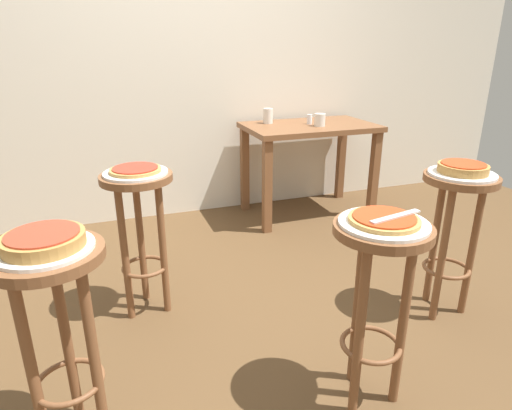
{
  "coord_description": "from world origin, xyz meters",
  "views": [
    {
      "loc": [
        -0.7,
        -1.84,
        1.33
      ],
      "look_at": [
        -0.09,
        -0.15,
        0.67
      ],
      "focal_mm": 31.0,
      "sensor_mm": 36.0,
      "label": 1
    }
  ],
  "objects_px": {
    "serving_plate_middle": "(45,249)",
    "cup_near_edge": "(320,120)",
    "dining_table": "(309,140)",
    "cup_far_edge": "(268,116)",
    "stool_foreground": "(378,279)",
    "pizza_foreground": "(384,219)",
    "serving_plate_rear": "(136,173)",
    "stool_middle": "(56,310)",
    "stool_rear": "(140,215)",
    "pizza_leftside": "(463,168)",
    "serving_plate_leftside": "(462,174)",
    "pizza_middle": "(43,240)",
    "serving_plate_foreground": "(384,223)",
    "stool_leftside": "(455,216)",
    "pizza_server_knife": "(396,216)",
    "condiment_shaker": "(309,119)",
    "pizza_rear": "(135,170)"
  },
  "relations": [
    {
      "from": "serving_plate_middle",
      "to": "cup_near_edge",
      "type": "distance_m",
      "value": 2.43
    },
    {
      "from": "dining_table",
      "to": "cup_far_edge",
      "type": "relative_size",
      "value": 8.68
    },
    {
      "from": "stool_foreground",
      "to": "pizza_foreground",
      "type": "distance_m",
      "value": 0.23
    },
    {
      "from": "stool_foreground",
      "to": "serving_plate_rear",
      "type": "bearing_deg",
      "value": 128.46
    },
    {
      "from": "stool_middle",
      "to": "stool_rear",
      "type": "relative_size",
      "value": 1.0
    },
    {
      "from": "pizza_leftside",
      "to": "stool_rear",
      "type": "distance_m",
      "value": 1.57
    },
    {
      "from": "pizza_foreground",
      "to": "serving_plate_leftside",
      "type": "height_order",
      "value": "pizza_foreground"
    },
    {
      "from": "serving_plate_middle",
      "to": "cup_far_edge",
      "type": "height_order",
      "value": "cup_far_edge"
    },
    {
      "from": "stool_foreground",
      "to": "pizza_middle",
      "type": "relative_size",
      "value": 3.09
    },
    {
      "from": "stool_foreground",
      "to": "serving_plate_foreground",
      "type": "relative_size",
      "value": 2.4
    },
    {
      "from": "cup_far_edge",
      "to": "serving_plate_leftside",
      "type": "bearing_deg",
      "value": -78.96
    },
    {
      "from": "stool_leftside",
      "to": "cup_far_edge",
      "type": "distance_m",
      "value": 1.74
    },
    {
      "from": "serving_plate_rear",
      "to": "pizza_server_knife",
      "type": "relative_size",
      "value": 1.39
    },
    {
      "from": "serving_plate_foreground",
      "to": "stool_leftside",
      "type": "relative_size",
      "value": 0.42
    },
    {
      "from": "serving_plate_middle",
      "to": "condiment_shaker",
      "type": "bearing_deg",
      "value": 45.04
    },
    {
      "from": "pizza_rear",
      "to": "cup_near_edge",
      "type": "height_order",
      "value": "cup_near_edge"
    },
    {
      "from": "stool_leftside",
      "to": "dining_table",
      "type": "height_order",
      "value": "stool_leftside"
    },
    {
      "from": "stool_middle",
      "to": "pizza_rear",
      "type": "height_order",
      "value": "pizza_rear"
    },
    {
      "from": "stool_foreground",
      "to": "pizza_middle",
      "type": "distance_m",
      "value": 1.12
    },
    {
      "from": "pizza_foreground",
      "to": "pizza_middle",
      "type": "distance_m",
      "value": 1.09
    },
    {
      "from": "serving_plate_rear",
      "to": "pizza_foreground",
      "type": "bearing_deg",
      "value": -51.54
    },
    {
      "from": "stool_foreground",
      "to": "stool_leftside",
      "type": "bearing_deg",
      "value": 28.79
    },
    {
      "from": "serving_plate_rear",
      "to": "pizza_leftside",
      "type": "bearing_deg",
      "value": -20.45
    },
    {
      "from": "stool_middle",
      "to": "serving_plate_foreground",
      "type": "bearing_deg",
      "value": -9.47
    },
    {
      "from": "cup_near_edge",
      "to": "pizza_rear",
      "type": "bearing_deg",
      "value": -148.24
    },
    {
      "from": "serving_plate_leftside",
      "to": "cup_far_edge",
      "type": "height_order",
      "value": "cup_far_edge"
    },
    {
      "from": "serving_plate_leftside",
      "to": "pizza_foreground",
      "type": "bearing_deg",
      "value": -151.21
    },
    {
      "from": "pizza_leftside",
      "to": "serving_plate_rear",
      "type": "distance_m",
      "value": 1.55
    },
    {
      "from": "stool_leftside",
      "to": "pizza_leftside",
      "type": "height_order",
      "value": "pizza_leftside"
    },
    {
      "from": "stool_leftside",
      "to": "stool_rear",
      "type": "relative_size",
      "value": 1.0
    },
    {
      "from": "pizza_middle",
      "to": "serving_plate_rear",
      "type": "relative_size",
      "value": 0.79
    },
    {
      "from": "pizza_middle",
      "to": "pizza_leftside",
      "type": "distance_m",
      "value": 1.8
    },
    {
      "from": "serving_plate_middle",
      "to": "pizza_rear",
      "type": "relative_size",
      "value": 1.19
    },
    {
      "from": "serving_plate_foreground",
      "to": "serving_plate_rear",
      "type": "height_order",
      "value": "same"
    },
    {
      "from": "stool_foreground",
      "to": "serving_plate_middle",
      "type": "xyz_separation_m",
      "value": [
        -1.08,
        0.18,
        0.22
      ]
    },
    {
      "from": "serving_plate_middle",
      "to": "pizza_rear",
      "type": "height_order",
      "value": "pizza_rear"
    },
    {
      "from": "pizza_rear",
      "to": "condiment_shaker",
      "type": "xyz_separation_m",
      "value": [
        1.41,
        1.0,
        0.01
      ]
    },
    {
      "from": "pizza_leftside",
      "to": "serving_plate_foreground",
      "type": "bearing_deg",
      "value": -151.21
    },
    {
      "from": "stool_rear",
      "to": "cup_near_edge",
      "type": "height_order",
      "value": "cup_near_edge"
    },
    {
      "from": "pizza_foreground",
      "to": "condiment_shaker",
      "type": "height_order",
      "value": "condiment_shaker"
    },
    {
      "from": "pizza_middle",
      "to": "stool_rear",
      "type": "xyz_separation_m",
      "value": [
        0.34,
        0.75,
        -0.24
      ]
    },
    {
      "from": "serving_plate_leftside",
      "to": "pizza_server_knife",
      "type": "distance_m",
      "value": 0.8
    },
    {
      "from": "stool_rear",
      "to": "condiment_shaker",
      "type": "bearing_deg",
      "value": 35.34
    },
    {
      "from": "pizza_foreground",
      "to": "serving_plate_middle",
      "type": "distance_m",
      "value": 1.09
    },
    {
      "from": "pizza_leftside",
      "to": "pizza_server_knife",
      "type": "bearing_deg",
      "value": -148.91
    },
    {
      "from": "condiment_shaker",
      "to": "serving_plate_rear",
      "type": "bearing_deg",
      "value": -144.66
    },
    {
      "from": "cup_far_edge",
      "to": "condiment_shaker",
      "type": "relative_size",
      "value": 1.54
    },
    {
      "from": "serving_plate_leftside",
      "to": "condiment_shaker",
      "type": "relative_size",
      "value": 4.1
    },
    {
      "from": "condiment_shaker",
      "to": "pizza_rear",
      "type": "bearing_deg",
      "value": -144.66
    },
    {
      "from": "stool_foreground",
      "to": "stool_leftside",
      "type": "height_order",
      "value": "same"
    }
  ]
}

